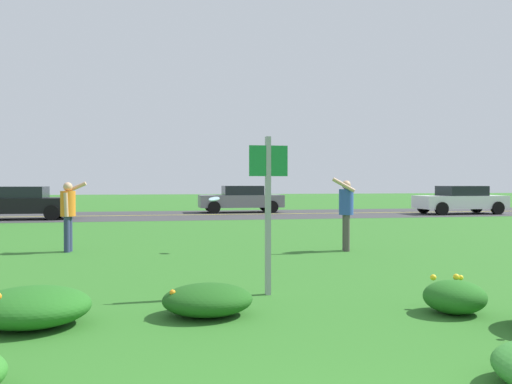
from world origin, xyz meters
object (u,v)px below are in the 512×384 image
at_px(car_gray_center_left, 241,199).
at_px(car_black_center_right, 19,203).
at_px(sign_post_near_path, 268,198).
at_px(person_thrower_orange_shirt, 68,210).
at_px(frisbee_pale_blue, 214,199).
at_px(person_catcher_blue_shirt, 346,209).
at_px(car_white_leftmost, 460,200).

distance_m(car_gray_center_left, car_black_center_right, 11.08).
xyz_separation_m(sign_post_near_path, person_thrower_orange_shirt, (-3.58, 5.47, -0.41)).
xyz_separation_m(frisbee_pale_blue, car_gray_center_left, (3.27, 16.00, -0.50)).
height_order(sign_post_near_path, person_catcher_blue_shirt, sign_post_near_path).
bearing_deg(sign_post_near_path, car_white_leftmost, 51.06).
xyz_separation_m(sign_post_near_path, car_black_center_right, (-7.46, 17.27, -0.65)).
height_order(frisbee_pale_blue, car_black_center_right, car_black_center_right).
height_order(car_white_leftmost, car_gray_center_left, same).
relative_size(person_thrower_orange_shirt, car_gray_center_left, 0.37).
bearing_deg(frisbee_pale_blue, car_black_center_right, 120.13).
bearing_deg(person_thrower_orange_shirt, person_catcher_blue_shirt, -9.37).
xyz_separation_m(car_white_leftmost, car_gray_center_left, (-10.92, 3.56, 0.00)).
bearing_deg(sign_post_near_path, person_thrower_orange_shirt, 123.24).
relative_size(person_catcher_blue_shirt, car_black_center_right, 0.39).
bearing_deg(car_gray_center_left, sign_post_near_path, -98.29).
xyz_separation_m(person_thrower_orange_shirt, car_white_leftmost, (17.54, 11.80, -0.24)).
height_order(sign_post_near_path, person_thrower_orange_shirt, sign_post_near_path).
bearing_deg(person_thrower_orange_shirt, car_black_center_right, 108.17).
bearing_deg(sign_post_near_path, car_black_center_right, 113.36).
xyz_separation_m(sign_post_near_path, car_gray_center_left, (3.03, 20.83, -0.65)).
distance_m(frisbee_pale_blue, car_gray_center_left, 16.34).
height_order(person_catcher_blue_shirt, frisbee_pale_blue, person_catcher_blue_shirt).
relative_size(sign_post_near_path, car_white_leftmost, 0.51).
bearing_deg(frisbee_pale_blue, person_catcher_blue_shirt, -7.67).
distance_m(sign_post_near_path, car_gray_center_left, 21.06).
xyz_separation_m(car_gray_center_left, car_black_center_right, (-10.49, -3.56, 0.00)).
bearing_deg(car_black_center_right, car_white_leftmost, 0.00).
bearing_deg(car_gray_center_left, person_thrower_orange_shirt, -113.31).
distance_m(person_catcher_blue_shirt, car_white_leftmost, 16.99).
height_order(person_catcher_blue_shirt, car_black_center_right, person_catcher_blue_shirt).
distance_m(car_white_leftmost, car_black_center_right, 21.41).
relative_size(sign_post_near_path, person_thrower_orange_shirt, 1.39).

